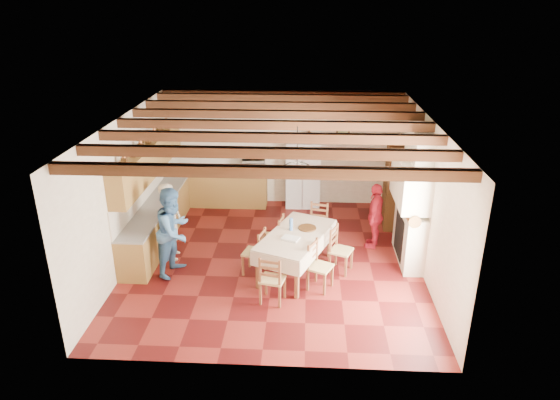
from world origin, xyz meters
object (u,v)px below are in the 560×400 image
object	(u,v)px
dining_table	(296,238)
microwave	(254,167)
person_man	(171,221)
chair_left_near	(254,251)
refrigerator	(303,173)
chair_end_far	(317,225)
chair_right_near	(320,266)
chair_end_near	(273,278)
chair_left_far	(273,237)
chair_right_far	(341,250)
hutch	(395,183)
person_woman_red	(375,216)
person_woman_blue	(174,231)

from	to	relation	value
dining_table	microwave	bearing A→B (deg)	109.25
person_man	microwave	xyz separation A→B (m)	(1.43, 2.92, 0.23)
chair_left_near	microwave	bearing A→B (deg)	-159.12
refrigerator	chair_end_far	distance (m)	2.39
chair_right_near	person_man	bearing A→B (deg)	96.60
chair_end_near	chair_end_far	world-z (taller)	same
chair_left_near	microwave	size ratio (longest dim) A/B	1.64
chair_left_far	refrigerator	bearing A→B (deg)	179.67
chair_right_near	chair_end_near	distance (m)	0.99
dining_table	chair_left_near	xyz separation A→B (m)	(-0.83, -0.09, -0.28)
dining_table	chair_right_far	xyz separation A→B (m)	(0.90, 0.08, -0.28)
chair_left_near	chair_end_near	world-z (taller)	same
chair_end_far	chair_left_near	bearing A→B (deg)	-122.40
chair_left_near	chair_end_far	world-z (taller)	same
person_man	hutch	bearing A→B (deg)	-76.98
hutch	person_man	world-z (taller)	hutch
chair_left_far	microwave	distance (m)	2.97
chair_right_near	person_man	size ratio (longest dim) A/B	0.58
chair_left_far	chair_right_far	distance (m)	1.48
hutch	chair_end_far	distance (m)	2.31
dining_table	chair_end_near	distance (m)	1.18
chair_left_far	person_man	world-z (taller)	person_man
dining_table	chair_end_near	world-z (taller)	chair_end_near
chair_left_near	chair_end_near	xyz separation A→B (m)	(0.44, -0.99, 0.00)
hutch	microwave	size ratio (longest dim) A/B	3.54
hutch	dining_table	xyz separation A→B (m)	(-2.29, -2.47, -0.28)
person_man	person_woman_red	bearing A→B (deg)	-89.37
hutch	person_woman_blue	size ratio (longest dim) A/B	1.15
chair_left_near	chair_end_far	bearing A→B (deg)	150.26
chair_right_near	microwave	size ratio (longest dim) A/B	1.64
dining_table	microwave	size ratio (longest dim) A/B	3.70
chair_right_far	dining_table	bearing A→B (deg)	117.98
chair_left_far	microwave	size ratio (longest dim) A/B	1.64
hutch	microwave	xyz separation A→B (m)	(-3.48, 0.93, 0.02)
person_woman_blue	chair_left_near	bearing A→B (deg)	-70.21
refrigerator	person_man	distance (m)	4.08
chair_left_near	chair_right_far	bearing A→B (deg)	110.53
chair_left_near	hutch	bearing A→B (deg)	144.37
chair_end_far	chair_right_near	bearing A→B (deg)	-76.67
chair_end_far	person_man	distance (m)	3.17
chair_end_near	person_woman_blue	distance (m)	2.25
chair_left_near	chair_end_near	size ratio (longest dim) A/B	1.00
chair_left_far	chair_end_near	size ratio (longest dim) A/B	1.00
dining_table	person_woman_red	bearing A→B (deg)	35.66
chair_right_near	person_woman_blue	distance (m)	2.94
hutch	chair_left_near	bearing A→B (deg)	-136.11
chair_right_far	chair_left_near	bearing A→B (deg)	118.44
chair_left_near	refrigerator	bearing A→B (deg)	-179.27
chair_right_near	person_woman_blue	bearing A→B (deg)	106.49
chair_right_far	microwave	bearing A→B (deg)	55.13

